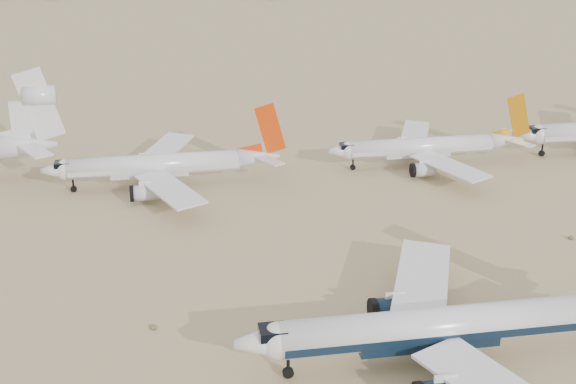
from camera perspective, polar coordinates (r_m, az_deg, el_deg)
name	(u,v)px	position (r m, az deg, el deg)	size (l,w,h in m)	color
ground	(407,368)	(101.41, 8.43, -12.26)	(7000.00, 7000.00, 0.00)	#907954
main_airliner	(454,326)	(100.94, 11.70, -9.30)	(51.76, 50.55, 18.27)	silver
row2_gold_tail	(429,147)	(166.99, 9.99, 3.19)	(40.54, 39.64, 14.43)	silver
row2_orange_tail	(164,165)	(154.89, -8.79, 1.92)	(43.84, 42.88, 15.64)	silver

